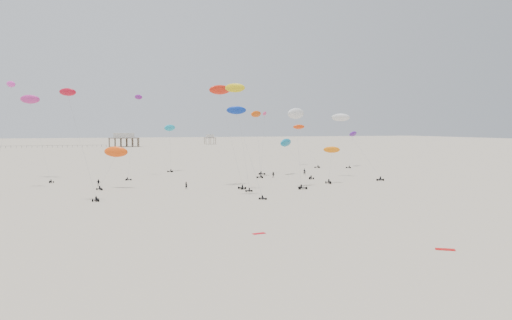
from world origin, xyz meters
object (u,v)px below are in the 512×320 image
object	(u,v)px
pavilion_main	(124,141)
spectator_0	(186,189)
rig_0	(331,160)
rig_8	(170,135)
rig_3	(241,126)
pavilion_small	(210,140)

from	to	relation	value
pavilion_main	spectator_0	distance (m)	252.47
rig_0	spectator_0	xyz separation A→B (m)	(-36.91, 0.36, -5.86)
pavilion_main	rig_8	bearing A→B (deg)	-90.00
rig_3	spectator_0	distance (m)	22.89
rig_0	rig_8	xyz separation A→B (m)	(-33.17, 46.87, 5.83)
pavilion_small	pavilion_main	bearing A→B (deg)	-156.80
pavilion_small	spectator_0	bearing A→B (deg)	-104.63
pavilion_small	rig_0	world-z (taller)	rig_0
rig_3	spectator_0	size ratio (longest dim) A/B	9.71
rig_3	rig_8	size ratio (longest dim) A/B	1.26
rig_3	pavilion_small	bearing A→B (deg)	-133.33
pavilion_main	rig_8	size ratio (longest dim) A/B	1.39
rig_8	spectator_0	world-z (taller)	rig_8
pavilion_small	rig_8	distance (m)	246.20
pavilion_small	rig_3	distance (m)	305.27
rig_0	spectator_0	world-z (taller)	rig_0
pavilion_small	rig_8	world-z (taller)	rig_8
pavilion_small	spectator_0	world-z (taller)	pavilion_small
pavilion_small	rig_0	size ratio (longest dim) A/B	0.94
pavilion_small	rig_0	bearing A→B (deg)	-97.42
pavilion_small	spectator_0	distance (m)	291.90
rig_0	spectator_0	distance (m)	37.38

